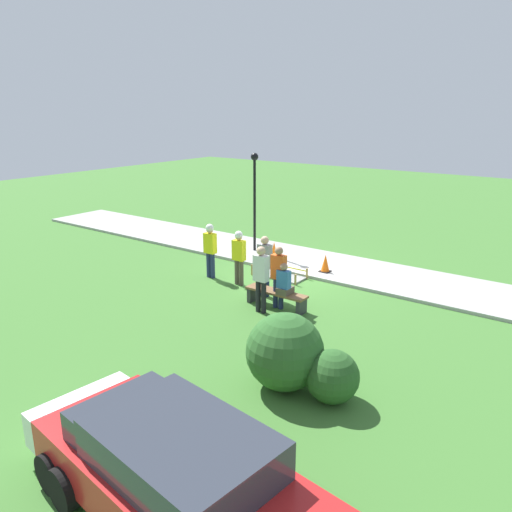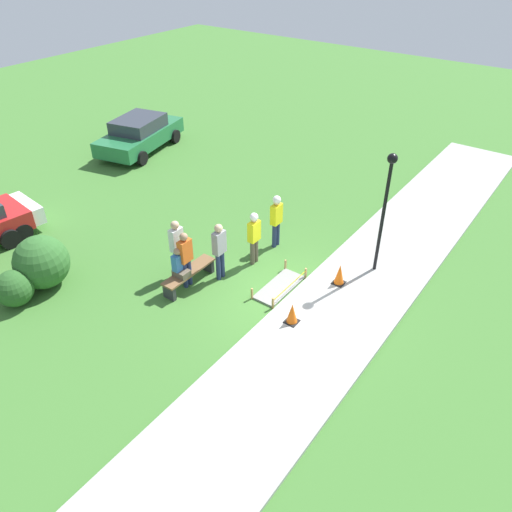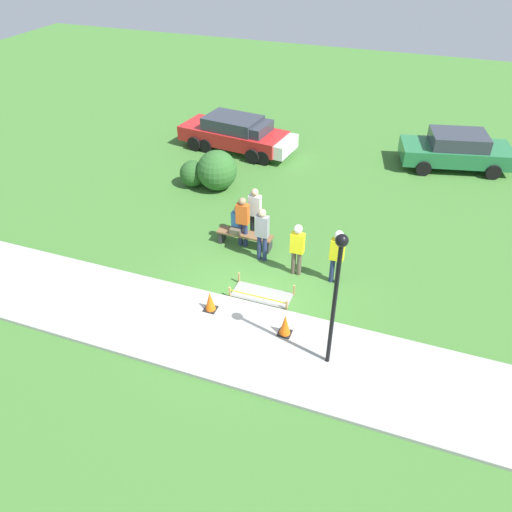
% 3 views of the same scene
% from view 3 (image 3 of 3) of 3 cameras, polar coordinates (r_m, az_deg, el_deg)
% --- Properties ---
extents(ground_plane, '(60.00, 60.00, 0.00)m').
position_cam_3_polar(ground_plane, '(14.11, -1.02, -5.43)').
color(ground_plane, '#3D702D').
extents(sidewalk, '(28.00, 2.93, 0.10)m').
position_cam_3_polar(sidewalk, '(13.09, -3.35, -9.23)').
color(sidewalk, '#9E9E99').
rests_on(sidewalk, ground_plane).
extents(wet_concrete_patch, '(1.74, 0.76, 0.35)m').
position_cam_3_polar(wet_concrete_patch, '(14.32, 0.67, -4.48)').
color(wet_concrete_patch, gray).
rests_on(wet_concrete_patch, ground_plane).
extents(traffic_cone_near_patch, '(0.34, 0.34, 0.59)m').
position_cam_3_polar(traffic_cone_near_patch, '(13.63, -5.27, -5.16)').
color(traffic_cone_near_patch, black).
rests_on(traffic_cone_near_patch, sidewalk).
extents(traffic_cone_far_patch, '(0.34, 0.34, 0.63)m').
position_cam_3_polar(traffic_cone_far_patch, '(12.89, 3.34, -7.84)').
color(traffic_cone_far_patch, black).
rests_on(traffic_cone_far_patch, sidewalk).
extents(park_bench, '(1.83, 0.44, 0.48)m').
position_cam_3_polar(park_bench, '(16.19, -1.27, 2.19)').
color(park_bench, '#2D2D33').
rests_on(park_bench, ground_plane).
extents(person_seated_on_bench, '(0.36, 0.44, 0.89)m').
position_cam_3_polar(person_seated_on_bench, '(16.05, -2.18, 3.92)').
color(person_seated_on_bench, brown).
rests_on(person_seated_on_bench, park_bench).
extents(worker_supervisor, '(0.40, 0.25, 1.74)m').
position_cam_3_polar(worker_supervisor, '(14.61, 4.74, 1.19)').
color(worker_supervisor, brown).
rests_on(worker_supervisor, ground_plane).
extents(worker_assistant, '(0.40, 0.26, 1.80)m').
position_cam_3_polar(worker_assistant, '(14.39, 9.25, 0.42)').
color(worker_assistant, navy).
rests_on(worker_assistant, ground_plane).
extents(bystander_in_orange_shirt, '(0.40, 0.23, 1.77)m').
position_cam_3_polar(bystander_in_orange_shirt, '(15.85, -1.53, 4.25)').
color(bystander_in_orange_shirt, navy).
rests_on(bystander_in_orange_shirt, ground_plane).
extents(bystander_in_gray_shirt, '(0.40, 0.24, 1.86)m').
position_cam_3_polar(bystander_in_gray_shirt, '(16.17, -0.14, 5.20)').
color(bystander_in_gray_shirt, black).
rests_on(bystander_in_gray_shirt, ground_plane).
extents(bystander_in_white_shirt, '(0.40, 0.24, 1.82)m').
position_cam_3_polar(bystander_in_white_shirt, '(15.16, 0.70, 2.81)').
color(bystander_in_white_shirt, navy).
rests_on(bystander_in_white_shirt, ground_plane).
extents(lamppost_near, '(0.28, 0.28, 3.68)m').
position_cam_3_polar(lamppost_near, '(10.91, 9.21, -3.08)').
color(lamppost_near, black).
rests_on(lamppost_near, sidewalk).
extents(parked_car_green, '(4.73, 2.85, 1.50)m').
position_cam_3_polar(parked_car_green, '(22.75, 21.90, 11.20)').
color(parked_car_green, '#236B3D').
rests_on(parked_car_green, ground_plane).
extents(parked_car_white, '(4.76, 2.35, 1.39)m').
position_cam_3_polar(parked_car_white, '(22.69, -1.48, 13.59)').
color(parked_car_white, white).
rests_on(parked_car_white, ground_plane).
extents(parked_car_red, '(4.93, 2.52, 1.50)m').
position_cam_3_polar(parked_car_red, '(22.89, -2.63, 13.91)').
color(parked_car_red, red).
rests_on(parked_car_red, ground_plane).
extents(shrub_rounded_near, '(1.55, 1.55, 1.55)m').
position_cam_3_polar(shrub_rounded_near, '(19.48, -4.48, 9.74)').
color(shrub_rounded_near, '#2D6028').
rests_on(shrub_rounded_near, ground_plane).
extents(shrub_rounded_mid, '(1.03, 1.03, 1.03)m').
position_cam_3_polar(shrub_rounded_mid, '(19.91, -7.23, 9.33)').
color(shrub_rounded_mid, '#285623').
rests_on(shrub_rounded_mid, ground_plane).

